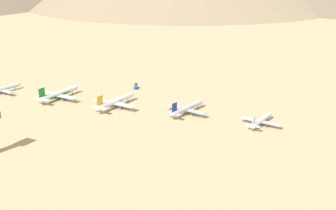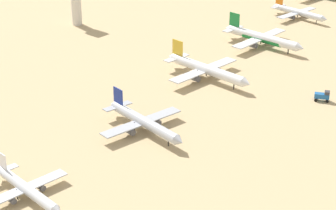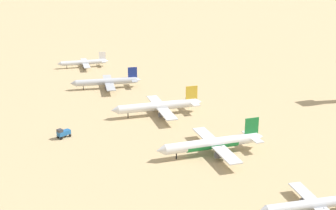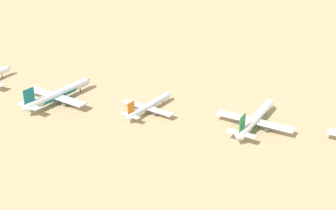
# 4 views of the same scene
# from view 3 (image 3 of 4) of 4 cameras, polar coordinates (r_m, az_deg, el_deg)

# --- Properties ---
(ground_plane) EXTENTS (1800.00, 1800.00, 0.00)m
(ground_plane) POSITION_cam_3_polar(r_m,az_deg,el_deg) (174.13, 5.88, -5.68)
(ground_plane) COLOR tan
(parked_jet_0) EXTENTS (31.30, 25.49, 9.02)m
(parked_jet_0) POSITION_cam_3_polar(r_m,az_deg,el_deg) (294.90, -10.09, 5.06)
(parked_jet_0) COLOR silver
(parked_jet_0) RESTS_ON ground
(parked_jet_1) EXTENTS (36.96, 30.21, 10.68)m
(parked_jet_1) POSITION_cam_3_polar(r_m,az_deg,el_deg) (249.45, -7.35, 2.80)
(parked_jet_1) COLOR #B2B7C1
(parked_jet_1) RESTS_ON ground
(parked_jet_2) EXTENTS (41.75, 33.95, 12.03)m
(parked_jet_2) POSITION_cam_3_polar(r_m,az_deg,el_deg) (208.64, -1.10, -0.14)
(parked_jet_2) COLOR silver
(parked_jet_2) RESTS_ON ground
(parked_jet_3) EXTENTS (41.72, 33.86, 12.04)m
(parked_jet_3) POSITION_cam_3_polar(r_m,az_deg,el_deg) (171.13, 5.43, -4.65)
(parked_jet_3) COLOR silver
(parked_jet_3) RESTS_ON ground
(parked_jet_4) EXTENTS (33.39, 27.24, 9.63)m
(parked_jet_4) POSITION_cam_3_polar(r_m,az_deg,el_deg) (140.75, 17.27, -11.35)
(parked_jet_4) COLOR silver
(parked_jet_4) RESTS_ON ground
(service_truck) EXTENTS (5.70, 4.59, 3.90)m
(service_truck) POSITION_cam_3_polar(r_m,az_deg,el_deg) (189.42, -12.52, -3.28)
(service_truck) COLOR #1E5999
(service_truck) RESTS_ON ground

